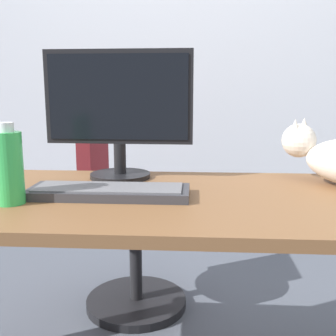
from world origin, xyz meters
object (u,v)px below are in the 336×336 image
Objects in this scene: office_chair at (125,232)px; monitor at (119,109)px; keyboard at (109,192)px; water_bottle at (8,167)px.

monitor is (0.08, -0.51, 0.60)m from office_chair.
office_chair is 0.85m from keyboard.
keyboard is at bearing -82.95° from office_chair.
keyboard is at bearing 20.52° from water_bottle.
keyboard is 0.27m from water_bottle.
monitor is 1.09× the size of keyboard.
monitor reaches higher than keyboard.
office_chair is 0.79m from monitor.
monitor is 0.42m from water_bottle.
keyboard is (0.01, -0.24, -0.21)m from monitor.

